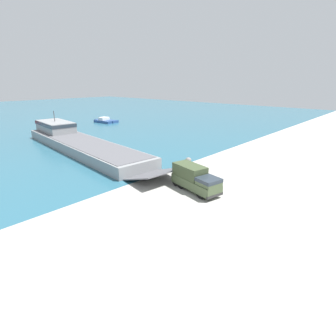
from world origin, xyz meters
The scene contains 9 objects.
ground_plane centered at (0.00, 0.00, 0.00)m, with size 240.00×240.00×0.00m, color #A8A59E.
landing_craft centered at (0.35, 29.88, 1.52)m, with size 11.33×45.39×6.69m.
military_truck centered at (-1.06, -1.72, 1.58)m, with size 3.90×7.36×3.09m.
soldier_on_ramp centered at (1.48, 0.12, 1.00)m, with size 0.50×0.46×1.73m.
moored_boat_a centered at (25.80, 55.71, 0.53)m, with size 4.11×9.05×1.59m.
moored_boat_c centered at (24.18, 54.80, 0.56)m, with size 3.66×7.20×1.69m.
cargo_crate centered at (2.00, -2.89, 0.44)m, with size 0.87×1.05×0.87m, color #566042.
shoreline_rock_a centered at (8.76, 7.03, 0.00)m, with size 1.08×1.08×1.08m, color gray.
shoreline_rock_b centered at (6.27, 5.97, 0.00)m, with size 0.94×0.94×0.94m, color gray.
Camera 1 is at (-25.80, -19.75, 13.07)m, focal length 28.00 mm.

